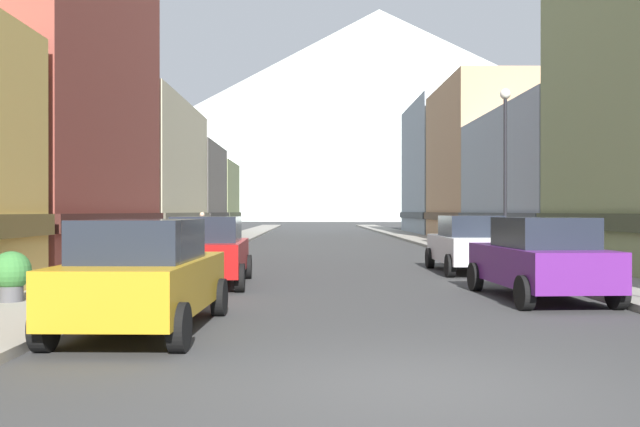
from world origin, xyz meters
TOP-DOWN VIEW (x-y plane):
  - ground_plane at (0.00, 0.00)m, footprint 400.00×400.00m
  - sidewalk_left at (-6.25, 35.00)m, footprint 2.50×100.00m
  - sidewalk_right at (6.25, 35.00)m, footprint 2.50×100.00m
  - storefront_left_2 at (-11.75, 28.75)m, footprint 8.80×12.96m
  - storefront_left_3 at (-12.42, 40.60)m, footprint 10.15×9.81m
  - storefront_left_4 at (-11.77, 50.50)m, footprint 8.85×8.98m
  - storefront_right_2 at (11.41, 25.30)m, footprint 8.12×13.55m
  - storefront_right_3 at (10.93, 38.10)m, footprint 7.16×11.96m
  - storefront_right_4 at (12.39, 51.31)m, footprint 10.08×13.25m
  - car_left_0 at (-3.80, 3.51)m, footprint 2.19×4.46m
  - car_left_1 at (-3.80, 10.43)m, footprint 2.20×4.46m
  - car_right_0 at (3.80, 7.40)m, footprint 2.25×4.49m
  - car_right_1 at (3.80, 14.07)m, footprint 2.08×4.41m
  - potted_plant_0 at (7.00, 17.40)m, footprint 0.74×0.74m
  - potted_plant_1 at (-7.00, 6.10)m, footprint 0.76×0.76m
  - potted_plant_2 at (-7.00, 15.09)m, footprint 0.54×0.54m
  - pedestrian_0 at (-6.25, 25.23)m, footprint 0.36×0.36m
  - streetlamp_right at (5.35, 15.51)m, footprint 0.36×0.36m
  - mountain_backdrop at (25.66, 260.00)m, footprint 278.09×278.09m

SIDE VIEW (x-z plane):
  - ground_plane at x=0.00m, z-range 0.00..0.00m
  - sidewalk_left at x=-6.25m, z-range 0.00..0.15m
  - sidewalk_right at x=6.25m, z-range 0.00..0.15m
  - potted_plant_2 at x=-7.00m, z-range 0.11..0.87m
  - potted_plant_1 at x=-7.00m, z-range 0.21..1.19m
  - potted_plant_0 at x=7.00m, z-range 0.23..1.24m
  - car_left_0 at x=-3.80m, z-range 0.01..1.79m
  - car_left_1 at x=-3.80m, z-range 0.01..1.79m
  - car_right_0 at x=3.80m, z-range 0.01..1.79m
  - car_right_1 at x=3.80m, z-range 0.01..1.79m
  - pedestrian_0 at x=-6.25m, z-range 0.09..1.82m
  - storefront_left_4 at x=-11.77m, z-range -0.11..5.90m
  - storefront_left_3 at x=-12.42m, z-range -0.12..6.43m
  - storefront_right_2 at x=11.41m, z-range -0.13..6.61m
  - storefront_left_2 at x=-11.75m, z-range -0.14..7.47m
  - streetlamp_right at x=5.35m, z-range 1.06..6.92m
  - storefront_right_3 at x=10.93m, z-range -0.17..10.12m
  - storefront_right_4 at x=12.39m, z-range -0.18..10.92m
  - mountain_backdrop at x=25.66m, z-range 0.00..80.14m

